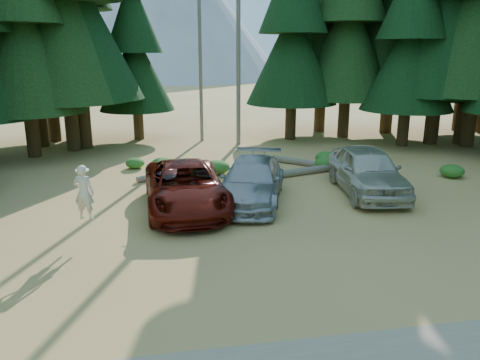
{
  "coord_description": "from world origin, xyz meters",
  "views": [
    {
      "loc": [
        -3.88,
        -12.17,
        5.28
      ],
      "look_at": [
        -1.31,
        2.21,
        1.25
      ],
      "focal_mm": 35.0,
      "sensor_mm": 36.0,
      "label": 1
    }
  ],
  "objects_px": {
    "red_pickup": "(185,187)",
    "silver_minivan_center": "(252,181)",
    "frisbee_player": "(84,192)",
    "silver_minivan_right": "(367,170)",
    "log_left": "(177,174)",
    "log_right": "(314,170)",
    "log_mid": "(307,163)"
  },
  "relations": [
    {
      "from": "silver_minivan_center",
      "to": "silver_minivan_right",
      "type": "height_order",
      "value": "silver_minivan_right"
    },
    {
      "from": "red_pickup",
      "to": "silver_minivan_center",
      "type": "distance_m",
      "value": 2.43
    },
    {
      "from": "log_left",
      "to": "log_mid",
      "type": "xyz_separation_m",
      "value": [
        6.17,
        0.84,
        0.02
      ]
    },
    {
      "from": "red_pickup",
      "to": "frisbee_player",
      "type": "distance_m",
      "value": 3.83
    },
    {
      "from": "red_pickup",
      "to": "log_right",
      "type": "distance_m",
      "value": 7.11
    },
    {
      "from": "silver_minivan_right",
      "to": "log_mid",
      "type": "distance_m",
      "value": 4.71
    },
    {
      "from": "frisbee_player",
      "to": "log_mid",
      "type": "height_order",
      "value": "frisbee_player"
    },
    {
      "from": "silver_minivan_right",
      "to": "frisbee_player",
      "type": "bearing_deg",
      "value": -156.19
    },
    {
      "from": "frisbee_player",
      "to": "log_right",
      "type": "bearing_deg",
      "value": -126.27
    },
    {
      "from": "red_pickup",
      "to": "frisbee_player",
      "type": "bearing_deg",
      "value": -144.25
    },
    {
      "from": "silver_minivan_right",
      "to": "log_mid",
      "type": "height_order",
      "value": "silver_minivan_right"
    },
    {
      "from": "log_mid",
      "to": "log_right",
      "type": "bearing_deg",
      "value": -52.08
    },
    {
      "from": "red_pickup",
      "to": "log_mid",
      "type": "distance_m",
      "value": 8.04
    },
    {
      "from": "silver_minivan_right",
      "to": "log_left",
      "type": "distance_m",
      "value": 8.01
    },
    {
      "from": "red_pickup",
      "to": "log_left",
      "type": "distance_m",
      "value": 4.42
    },
    {
      "from": "log_mid",
      "to": "silver_minivan_right",
      "type": "bearing_deg",
      "value": -35.38
    },
    {
      "from": "silver_minivan_center",
      "to": "log_right",
      "type": "height_order",
      "value": "silver_minivan_center"
    },
    {
      "from": "silver_minivan_center",
      "to": "silver_minivan_right",
      "type": "xyz_separation_m",
      "value": [
        4.56,
        0.26,
        0.13
      ]
    },
    {
      "from": "frisbee_player",
      "to": "log_right",
      "type": "distance_m",
      "value": 10.93
    },
    {
      "from": "silver_minivan_right",
      "to": "log_mid",
      "type": "relative_size",
      "value": 1.41
    },
    {
      "from": "frisbee_player",
      "to": "log_mid",
      "type": "relative_size",
      "value": 0.43
    },
    {
      "from": "log_left",
      "to": "log_right",
      "type": "height_order",
      "value": "log_right"
    },
    {
      "from": "frisbee_player",
      "to": "silver_minivan_center",
      "type": "bearing_deg",
      "value": -134.29
    },
    {
      "from": "silver_minivan_right",
      "to": "log_right",
      "type": "distance_m",
      "value": 3.44
    },
    {
      "from": "silver_minivan_right",
      "to": "log_right",
      "type": "relative_size",
      "value": 1.01
    },
    {
      "from": "silver_minivan_right",
      "to": "log_right",
      "type": "bearing_deg",
      "value": 114.81
    },
    {
      "from": "silver_minivan_right",
      "to": "frisbee_player",
      "type": "distance_m",
      "value": 10.39
    },
    {
      "from": "log_left",
      "to": "frisbee_player",
      "type": "bearing_deg",
      "value": -136.72
    },
    {
      "from": "silver_minivan_center",
      "to": "frisbee_player",
      "type": "relative_size",
      "value": 3.3
    },
    {
      "from": "red_pickup",
      "to": "silver_minivan_center",
      "type": "relative_size",
      "value": 1.08
    },
    {
      "from": "silver_minivan_right",
      "to": "red_pickup",
      "type": "bearing_deg",
      "value": -167.42
    },
    {
      "from": "silver_minivan_center",
      "to": "silver_minivan_right",
      "type": "relative_size",
      "value": 1.0
    }
  ]
}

